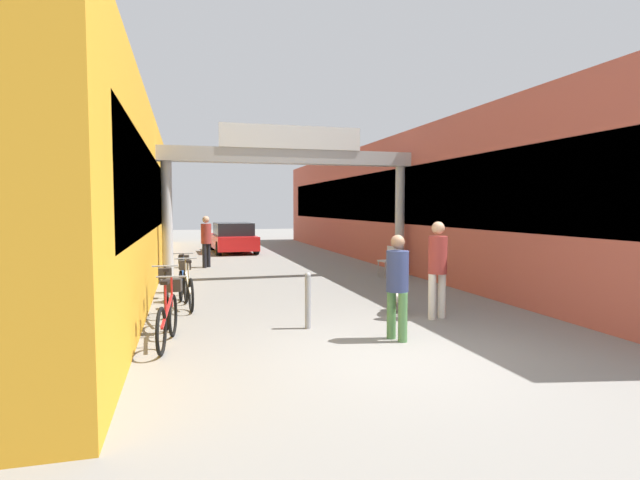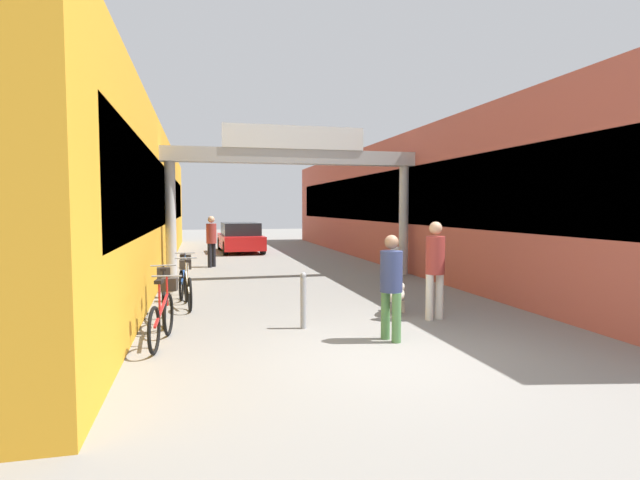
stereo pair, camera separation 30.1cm
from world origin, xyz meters
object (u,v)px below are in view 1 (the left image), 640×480
(dog_on_leash, at_px, (399,294))
(pedestrian_with_dog, at_px, (438,263))
(bicycle_black_second, at_px, (166,297))
(bicycle_silver_third, at_px, (188,285))
(bicycle_red_nearest, at_px, (169,314))
(parked_car_red, at_px, (233,238))
(bollard_post_metal, at_px, (308,300))
(pedestrian_carrying_crate, at_px, (206,238))
(pedestrian_companion, at_px, (397,281))
(cafe_chair_aluminium_nearer, at_px, (389,258))
(bicycle_blue_farthest, at_px, (183,277))

(dog_on_leash, bearing_deg, pedestrian_with_dog, -54.31)
(bicycle_black_second, xyz_separation_m, bicycle_silver_third, (0.38, 1.29, 0.00))
(pedestrian_with_dog, relative_size, bicycle_red_nearest, 1.05)
(bicycle_red_nearest, bearing_deg, parked_car_red, 81.13)
(bicycle_black_second, xyz_separation_m, bollard_post_metal, (2.31, -1.15, 0.05))
(dog_on_leash, xyz_separation_m, parked_car_red, (-1.86, 13.89, 0.28))
(bicycle_red_nearest, bearing_deg, pedestrian_carrying_crate, 84.34)
(bicycle_silver_third, bearing_deg, bicycle_red_nearest, -95.97)
(pedestrian_with_dog, bearing_deg, bollard_post_metal, -177.47)
(pedestrian_with_dog, xyz_separation_m, bicycle_red_nearest, (-4.67, -0.45, -0.58))
(pedestrian_companion, distance_m, pedestrian_carrying_crate, 10.46)
(bicycle_red_nearest, bearing_deg, pedestrian_companion, -12.16)
(pedestrian_carrying_crate, relative_size, parked_car_red, 0.43)
(pedestrian_with_dog, relative_size, pedestrian_carrying_crate, 1.02)
(pedestrian_carrying_crate, bearing_deg, dog_on_leash, -68.66)
(pedestrian_carrying_crate, bearing_deg, bicycle_silver_third, -95.53)
(bicycle_black_second, height_order, bicycle_silver_third, same)
(bicycle_red_nearest, relative_size, bicycle_black_second, 1.00)
(bicycle_silver_third, height_order, cafe_chair_aluminium_nearer, bicycle_silver_third)
(cafe_chair_aluminium_nearer, bearing_deg, pedestrian_with_dog, -103.88)
(pedestrian_carrying_crate, xyz_separation_m, bollard_post_metal, (1.28, -9.11, -0.51))
(cafe_chair_aluminium_nearer, xyz_separation_m, parked_car_red, (-3.64, 9.23, 0.10))
(bicycle_silver_third, distance_m, cafe_chair_aluminium_nearer, 6.42)
(pedestrian_carrying_crate, relative_size, bollard_post_metal, 1.83)
(cafe_chair_aluminium_nearer, bearing_deg, parked_car_red, 111.52)
(bollard_post_metal, xyz_separation_m, parked_car_red, (0.12, 14.64, 0.16))
(pedestrian_companion, bearing_deg, parked_car_red, 93.70)
(bicycle_black_second, bearing_deg, cafe_chair_aluminium_nearer, 35.14)
(pedestrian_with_dog, height_order, bicycle_blue_farthest, pedestrian_with_dog)
(bicycle_silver_third, relative_size, bicycle_blue_farthest, 1.00)
(pedestrian_carrying_crate, distance_m, parked_car_red, 5.72)
(pedestrian_with_dog, height_order, dog_on_leash, pedestrian_with_dog)
(bicycle_blue_farthest, xyz_separation_m, bollard_post_metal, (2.03, -3.66, 0.05))
(dog_on_leash, relative_size, parked_car_red, 0.19)
(bicycle_silver_third, distance_m, bollard_post_metal, 3.11)
(pedestrian_with_dog, xyz_separation_m, bollard_post_metal, (-2.45, -0.11, -0.54))
(pedestrian_with_dog, distance_m, parked_car_red, 14.73)
(bicycle_blue_farthest, distance_m, bollard_post_metal, 4.19)
(pedestrian_with_dog, bearing_deg, bicycle_blue_farthest, 141.57)
(pedestrian_carrying_crate, height_order, parked_car_red, pedestrian_carrying_crate)
(pedestrian_companion, relative_size, pedestrian_carrying_crate, 0.93)
(bicycle_blue_farthest, height_order, parked_car_red, parked_car_red)
(cafe_chair_aluminium_nearer, bearing_deg, bicycle_silver_third, -152.35)
(pedestrian_with_dog, relative_size, bicycle_silver_third, 1.05)
(pedestrian_companion, xyz_separation_m, pedestrian_carrying_crate, (-2.42, 10.18, 0.08))
(bicycle_silver_third, relative_size, cafe_chair_aluminium_nearer, 1.90)
(pedestrian_carrying_crate, xyz_separation_m, cafe_chair_aluminium_nearer, (5.04, -3.69, -0.45))
(pedestrian_companion, bearing_deg, bicycle_silver_third, 131.15)
(bicycle_red_nearest, distance_m, parked_car_red, 15.17)
(bicycle_red_nearest, height_order, cafe_chair_aluminium_nearer, bicycle_red_nearest)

